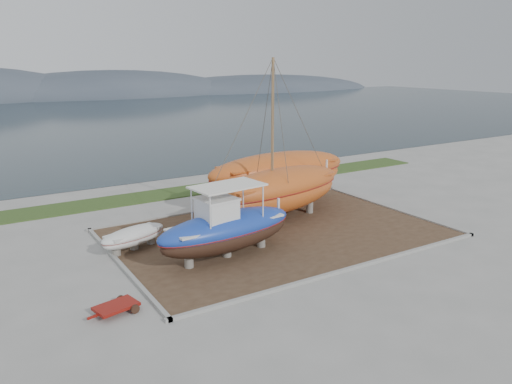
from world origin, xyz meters
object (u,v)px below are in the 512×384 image
orange_sailboat (279,143)px  orange_bare_hull (279,179)px  white_dinghy (134,239)px  blue_caique (226,222)px  red_trailer (116,309)px

orange_sailboat → orange_bare_hull: (2.21, 3.20, -3.11)m
white_dinghy → orange_bare_hull: orange_bare_hull is taller
orange_sailboat → orange_bare_hull: bearing=44.6°
blue_caique → red_trailer: blue_caique is taller
orange_sailboat → blue_caique: bearing=-159.4°
white_dinghy → orange_bare_hull: bearing=-4.1°
blue_caique → orange_bare_hull: bearing=34.2°
white_dinghy → orange_bare_hull: size_ratio=0.36×
blue_caique → white_dinghy: bearing=130.1°
orange_bare_hull → white_dinghy: bearing=-166.2°
white_dinghy → orange_sailboat: orange_sailboat is taller
orange_bare_hull → red_trailer: orange_bare_hull is taller
white_dinghy → red_trailer: size_ratio=1.57×
orange_sailboat → orange_bare_hull: orange_sailboat is taller
white_dinghy → blue_caique: bearing=-62.4°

